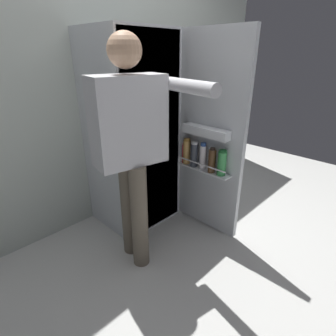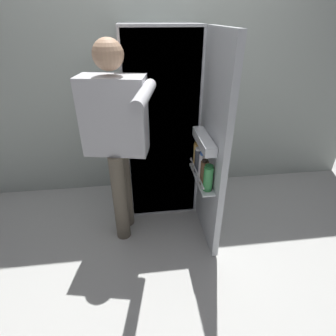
{
  "view_description": "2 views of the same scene",
  "coord_description": "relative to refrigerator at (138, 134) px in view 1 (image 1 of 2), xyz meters",
  "views": [
    {
      "loc": [
        -1.4,
        -1.27,
        1.48
      ],
      "look_at": [
        -0.11,
        -0.01,
        0.7
      ],
      "focal_mm": 28.72,
      "sensor_mm": 36.0,
      "label": 1
    },
    {
      "loc": [
        -0.22,
        -1.81,
        1.72
      ],
      "look_at": [
        -0.0,
        -0.07,
        0.7
      ],
      "focal_mm": 28.47,
      "sensor_mm": 36.0,
      "label": 2
    }
  ],
  "objects": [
    {
      "name": "kitchen_wall",
      "position": [
        -0.03,
        0.39,
        0.46
      ],
      "size": [
        4.4,
        0.1,
        2.57
      ],
      "primitive_type": "cube",
      "color": "beige",
      "rests_on": "ground_plane"
    },
    {
      "name": "refrigerator",
      "position": [
        0.0,
        0.0,
        0.0
      ],
      "size": [
        0.68,
        1.18,
        1.66
      ],
      "color": "silver",
      "rests_on": "ground_plane"
    },
    {
      "name": "ground_plane",
      "position": [
        -0.03,
        -0.48,
        -0.83
      ],
      "size": [
        5.57,
        5.57,
        0.0
      ],
      "primitive_type": "plane",
      "color": "silver"
    },
    {
      "name": "person",
      "position": [
        -0.39,
        -0.41,
        0.13
      ],
      "size": [
        0.55,
        0.82,
        1.59
      ],
      "color": "#665B4C",
      "rests_on": "ground_plane"
    }
  ]
}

